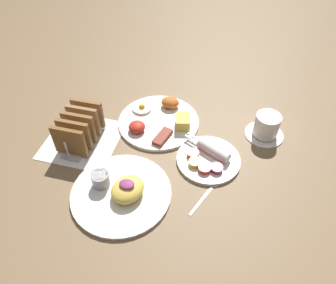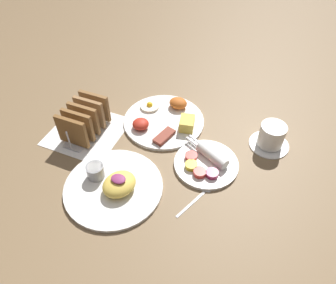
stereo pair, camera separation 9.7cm
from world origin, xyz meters
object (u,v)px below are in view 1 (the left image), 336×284
(toast_rack, at_px, (79,128))
(coffee_cup, at_px, (266,127))
(plate_breakfast, at_px, (160,120))
(plate_foreground, at_px, (121,191))
(plate_condiments, at_px, (208,158))

(toast_rack, height_order, coffee_cup, toast_rack)
(plate_breakfast, distance_m, plate_foreground, 0.30)
(plate_condiments, height_order, coffee_cup, coffee_cup)
(plate_breakfast, xyz_separation_m, plate_foreground, (-0.02, -0.30, 0.00))
(plate_foreground, height_order, coffee_cup, coffee_cup)
(coffee_cup, bearing_deg, plate_condiments, -135.46)
(plate_breakfast, height_order, coffee_cup, coffee_cup)
(toast_rack, xyz_separation_m, coffee_cup, (0.55, 0.17, -0.02))
(plate_breakfast, height_order, plate_foreground, plate_foreground)
(plate_condiments, relative_size, toast_rack, 1.03)
(plate_condiments, height_order, plate_foreground, plate_foreground)
(plate_breakfast, xyz_separation_m, plate_condiments, (0.18, -0.12, -0.00))
(plate_foreground, bearing_deg, toast_rack, 139.50)
(plate_condiments, bearing_deg, toast_rack, -177.91)
(plate_condiments, bearing_deg, coffee_cup, 44.54)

